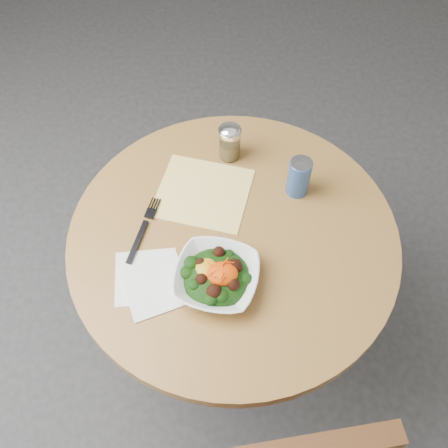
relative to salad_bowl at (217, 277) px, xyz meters
name	(u,v)px	position (x,y,z in m)	size (l,w,h in m)	color
ground	(230,336)	(0.05, 0.15, -0.78)	(6.00, 6.00, 0.00)	#2E2E30
table	(232,268)	(0.05, 0.15, -0.23)	(0.90, 0.90, 0.75)	black
cloth_napkin	(203,193)	(-0.03, 0.29, -0.03)	(0.26, 0.23, 0.00)	yellow
paper_napkins	(151,281)	(-0.17, 0.01, -0.03)	(0.21, 0.21, 0.00)	white
salad_bowl	(217,277)	(0.00, 0.00, 0.00)	(0.26, 0.26, 0.08)	white
fork	(144,227)	(-0.20, 0.17, -0.02)	(0.08, 0.22, 0.00)	black
spice_shaker	(230,142)	(0.05, 0.43, 0.03)	(0.07, 0.07, 0.12)	silver
beverage_can	(299,177)	(0.23, 0.29, 0.03)	(0.06, 0.06, 0.12)	navy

